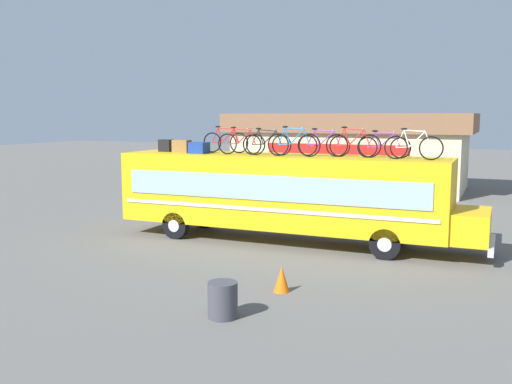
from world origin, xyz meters
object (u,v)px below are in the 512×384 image
rooftop_bicycle_6 (353,145)px  trash_bin (223,300)px  luggage_bag_1 (166,146)px  rooftop_bicycle_5 (323,145)px  bus (285,192)px  rooftop_bicycle_2 (241,143)px  rooftop_bicycle_8 (413,147)px  traffic_cone (282,279)px  rooftop_bicycle_7 (384,146)px  luggage_bag_3 (199,148)px  rooftop_bicycle_1 (225,142)px  luggage_bag_2 (182,146)px  rooftop_bicycle_3 (267,144)px  rooftop_bicycle_4 (294,144)px

rooftop_bicycle_6 → trash_bin: (-0.88, -7.42, -2.96)m
luggage_bag_1 → rooftop_bicycle_5: 6.02m
luggage_bag_1 → bus: bearing=-1.0°
rooftop_bicycle_2 → rooftop_bicycle_5: size_ratio=0.99×
bus → rooftop_bicycle_8: (4.18, -0.29, 1.63)m
traffic_cone → luggage_bag_1: bearing=141.1°
bus → rooftop_bicycle_5: 2.08m
rooftop_bicycle_6 → rooftop_bicycle_7: size_ratio=1.07×
luggage_bag_3 → trash_bin: 8.84m
rooftop_bicycle_1 → rooftop_bicycle_8: size_ratio=1.02×
luggage_bag_3 → luggage_bag_2: bearing=170.7°
trash_bin → rooftop_bicycle_3: bearing=105.5°
rooftop_bicycle_3 → trash_bin: (2.00, -7.21, -2.93)m
luggage_bag_1 → rooftop_bicycle_4: bearing=-5.4°
rooftop_bicycle_4 → traffic_cone: (1.47, -4.84, -3.02)m
luggage_bag_3 → rooftop_bicycle_6: bearing=3.4°
luggage_bag_1 → rooftop_bicycle_8: 8.91m
bus → luggage_bag_2: (-3.88, -0.19, 1.46)m
trash_bin → traffic_cone: bearing=76.9°
rooftop_bicycle_3 → rooftop_bicycle_8: (4.78, -0.09, 0.01)m
luggage_bag_3 → rooftop_bicycle_1: 0.99m
luggage_bag_2 → rooftop_bicycle_1: (1.46, 0.56, 0.17)m
bus → luggage_bag_1: 4.94m
luggage_bag_1 → traffic_cone: (6.62, -5.33, -2.84)m
luggage_bag_1 → rooftop_bicycle_8: bearing=-2.4°
luggage_bag_2 → luggage_bag_3: (0.78, -0.13, -0.03)m
traffic_cone → rooftop_bicycle_6: bearing=85.9°
rooftop_bicycle_6 → rooftop_bicycle_7: rooftop_bicycle_6 is taller
luggage_bag_3 → rooftop_bicycle_7: 6.35m
rooftop_bicycle_8 → luggage_bag_3: bearing=-179.7°
bus → luggage_bag_2: 4.15m
rooftop_bicycle_1 → luggage_bag_3: bearing=-134.7°
rooftop_bicycle_6 → trash_bin: rooftop_bicycle_6 is taller
traffic_cone → trash_bin: bearing=-103.1°
bus → rooftop_bicycle_3: (-0.60, -0.20, 1.62)m
rooftop_bicycle_8 → traffic_cone: rooftop_bicycle_8 is taller
bus → rooftop_bicycle_8: rooftop_bicycle_8 is taller
rooftop_bicycle_2 → rooftop_bicycle_1: bearing=143.5°
rooftop_bicycle_8 → rooftop_bicycle_7: bearing=159.9°
luggage_bag_1 → rooftop_bicycle_8: rooftop_bicycle_8 is taller
rooftop_bicycle_6 → trash_bin: 8.04m
rooftop_bicycle_2 → rooftop_bicycle_4: rooftop_bicycle_4 is taller
rooftop_bicycle_4 → rooftop_bicycle_1: bearing=164.8°
luggage_bag_3 → trash_bin: size_ratio=0.76×
rooftop_bicycle_1 → rooftop_bicycle_6: 4.71m
rooftop_bicycle_7 → trash_bin: bearing=-103.8°
luggage_bag_2 → rooftop_bicycle_5: size_ratio=0.34×
rooftop_bicycle_5 → rooftop_bicycle_3: bearing=-173.2°
rooftop_bicycle_3 → rooftop_bicycle_6: size_ratio=0.98×
rooftop_bicycle_4 → rooftop_bicycle_8: (3.75, 0.12, -0.01)m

